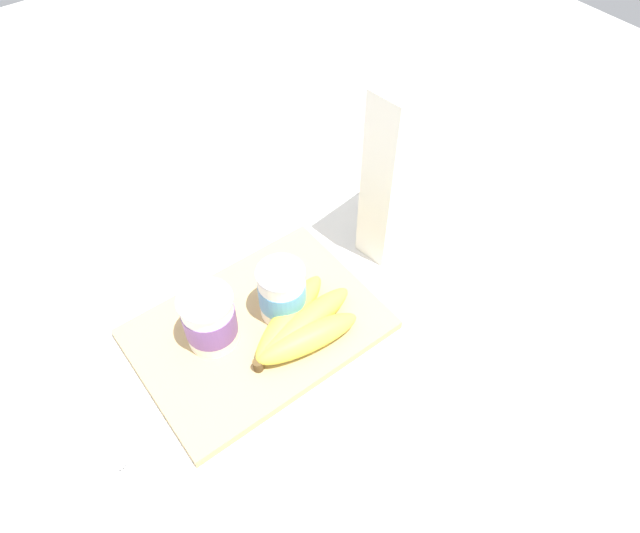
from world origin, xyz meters
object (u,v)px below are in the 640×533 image
object	(u,v)px
cutting_board	(258,329)
banana_bunch	(300,326)
cereal_box	(421,156)
yogurt_cup_back	(281,291)
yogurt_cup_front	(210,319)
spoon	(114,437)

from	to	relation	value
cutting_board	banana_bunch	distance (m)	0.07
cereal_box	yogurt_cup_back	distance (m)	0.29
cereal_box	yogurt_cup_front	xyz separation A→B (m)	(-0.38, -0.00, -0.09)
yogurt_cup_front	banana_bunch	xyz separation A→B (m)	(0.10, -0.07, -0.03)
cereal_box	banana_bunch	size ratio (longest dim) A/B	1.63
cutting_board	yogurt_cup_front	bearing A→B (deg)	160.21
yogurt_cup_front	cereal_box	bearing A→B (deg)	0.72
yogurt_cup_back	yogurt_cup_front	bearing A→B (deg)	170.28
cutting_board	spoon	size ratio (longest dim) A/B	2.52
spoon	yogurt_cup_back	bearing A→B (deg)	5.64
spoon	banana_bunch	bearing A→B (deg)	-4.83
cutting_board	spoon	bearing A→B (deg)	-174.05
yogurt_cup_back	spoon	world-z (taller)	yogurt_cup_back
cutting_board	cereal_box	xyz separation A→B (m)	(0.32, 0.03, 0.14)
cutting_board	yogurt_cup_back	distance (m)	0.07
yogurt_cup_front	spoon	xyz separation A→B (m)	(-0.17, -0.04, -0.05)
cutting_board	yogurt_cup_back	xyz separation A→B (m)	(0.04, 0.00, 0.05)
cutting_board	cereal_box	distance (m)	0.35
yogurt_cup_front	banana_bunch	distance (m)	0.12
cereal_box	yogurt_cup_front	size ratio (longest dim) A/B	3.28
cereal_box	spoon	xyz separation A→B (m)	(-0.55, -0.05, -0.14)
cutting_board	yogurt_cup_front	xyz separation A→B (m)	(-0.06, 0.02, 0.05)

